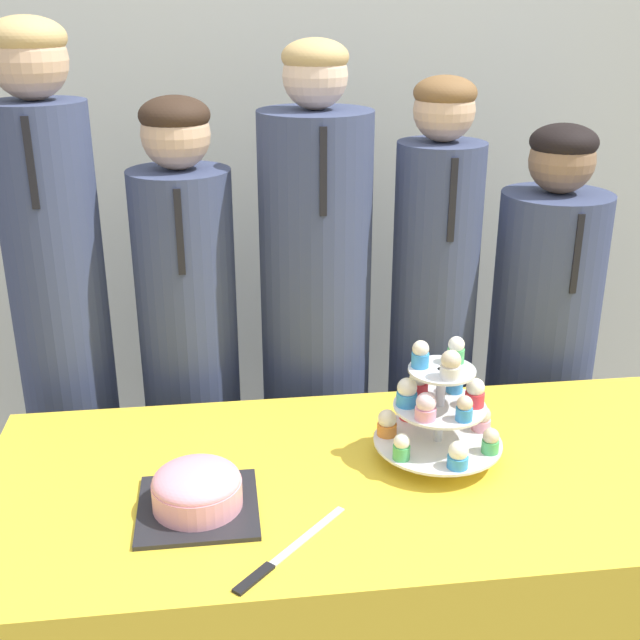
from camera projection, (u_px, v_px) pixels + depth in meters
name	position (u px, v px, depth m)	size (l,w,h in m)	color
wall_back	(304.00, 112.00, 2.74)	(9.00, 0.06, 2.70)	silver
table	(369.00, 607.00, 1.89)	(1.69, 0.75, 0.75)	yellow
round_cake	(197.00, 489.00, 1.61)	(0.24, 0.24, 0.10)	#232328
cake_knife	(274.00, 563.00, 1.47)	(0.23, 0.24, 0.01)	silver
cupcake_stand	(438.00, 408.00, 1.77)	(0.29, 0.29, 0.28)	silver
student_0	(65.00, 344.00, 2.21)	(0.25, 0.26, 1.68)	#384266
student_1	(191.00, 374.00, 2.29)	(0.27, 0.28, 1.49)	#384266
student_2	(316.00, 351.00, 2.31)	(0.31, 0.31, 1.62)	#384266
student_3	(431.00, 352.00, 2.36)	(0.24, 0.25, 1.53)	#384266
student_4	(538.00, 371.00, 2.44)	(0.31, 0.32, 1.40)	#384266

